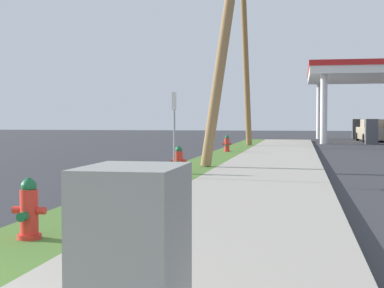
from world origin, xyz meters
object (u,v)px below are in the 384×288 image
utility_cabinet (133,285)px  fire_hydrant_second (179,161)px  utility_pole_midground (230,0)px  car_tan_by_near_pump (373,131)px  street_sign_post (174,117)px  fire_hydrant_third (227,144)px  fire_hydrant_nearest (29,212)px  utility_pole_background (245,52)px

utility_cabinet → fire_hydrant_second: bearing=100.7°
utility_pole_midground → car_tan_by_near_pump: utility_pole_midground is taller
utility_pole_midground → street_sign_post: (-0.92, -3.85, -3.61)m
fire_hydrant_second → street_sign_post: 1.60m
fire_hydrant_third → street_sign_post: size_ratio=0.35×
utility_pole_midground → fire_hydrant_second: bearing=-110.2°
fire_hydrant_third → utility_pole_midground: 9.51m
fire_hydrant_nearest → fire_hydrant_third: size_ratio=1.00×
utility_pole_background → street_sign_post: size_ratio=4.85×
utility_cabinet → street_sign_post: size_ratio=0.57×
utility_pole_midground → utility_cabinet: bearing=-85.1°
utility_pole_background → utility_cabinet: 30.62m
fire_hydrant_second → street_sign_post: size_ratio=0.35×
utility_pole_background → street_sign_post: (0.02, -18.95, -3.71)m
fire_hydrant_nearest → utility_pole_background: utility_pole_background is taller
fire_hydrant_second → car_tan_by_near_pump: car_tan_by_near_pump is taller
fire_hydrant_nearest → utility_pole_background: size_ratio=0.07×
fire_hydrant_second → utility_cabinet: (2.33, -12.29, 0.23)m
fire_hydrant_second → utility_cabinet: 12.51m
fire_hydrant_nearest → street_sign_post: (0.13, 7.66, 1.19)m
fire_hydrant_second → car_tan_by_near_pump: bearing=73.6°
utility_pole_background → utility_cabinet: bearing=-85.8°
fire_hydrant_third → street_sign_post: street_sign_post is taller
utility_pole_background → utility_cabinet: utility_pole_background is taller
fire_hydrant_nearest → fire_hydrant_second: bearing=89.9°
car_tan_by_near_pump → fire_hydrant_nearest: bearing=-102.7°
fire_hydrant_nearest → utility_cabinet: size_ratio=0.62×
utility_pole_midground → utility_pole_background: (-0.94, 15.09, 0.10)m
fire_hydrant_third → car_tan_by_near_pump: bearing=63.9°
fire_hydrant_third → car_tan_by_near_pump: size_ratio=0.16×
utility_cabinet → fire_hydrant_nearest: bearing=123.3°
utility_pole_midground → fire_hydrant_nearest: bearing=-95.2°
car_tan_by_near_pump → street_sign_post: bearing=-105.7°
street_sign_post → car_tan_by_near_pump: 30.10m
fire_hydrant_nearest → street_sign_post: bearing=89.0°
fire_hydrant_nearest → fire_hydrant_second: (0.02, 8.72, 0.00)m
utility_pole_background → utility_pole_midground: bearing=-86.4°
fire_hydrant_second → street_sign_post: (0.11, -1.06, 1.19)m
fire_hydrant_nearest → utility_cabinet: bearing=-56.7°
fire_hydrant_second → car_tan_by_near_pump: size_ratio=0.16×
fire_hydrant_second → fire_hydrant_third: 10.93m
car_tan_by_near_pump → utility_cabinet: bearing=-98.4°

